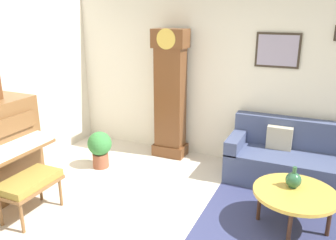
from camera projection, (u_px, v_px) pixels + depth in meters
wall_back at (225, 71)px, 5.23m from camera, size 5.30×0.13×2.80m
area_rug at (297, 229)px, 3.76m from camera, size 2.10×1.50×0.01m
piano_bench at (29, 184)px, 3.91m from camera, size 0.42×0.70×0.48m
grandfather_clock at (170, 98)px, 5.42m from camera, size 0.52×0.34×2.03m
couch at (299, 161)px, 4.70m from camera, size 1.90×0.80×0.84m
coffee_table at (295, 194)px, 3.67m from camera, size 0.88×0.88×0.44m
green_jug at (293, 180)px, 3.73m from camera, size 0.17×0.17×0.24m
potted_plant at (100, 147)px, 5.17m from camera, size 0.36×0.36×0.56m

